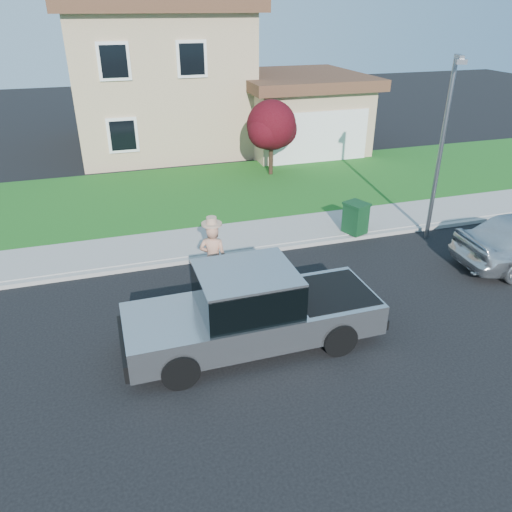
{
  "coord_description": "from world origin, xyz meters",
  "views": [
    {
      "loc": [
        -3.1,
        -9.91,
        6.7
      ],
      "look_at": [
        0.12,
        0.44,
        1.2
      ],
      "focal_mm": 35.0,
      "sensor_mm": 36.0,
      "label": 1
    }
  ],
  "objects_px": {
    "ornamental_tree": "(272,127)",
    "street_lamp": "(443,141)",
    "pickup_truck": "(252,311)",
    "woman": "(213,258)",
    "trash_bin": "(356,218)"
  },
  "relations": [
    {
      "from": "ornamental_tree",
      "to": "street_lamp",
      "type": "xyz_separation_m",
      "value": [
        2.67,
        -7.55,
        1.03
      ]
    },
    {
      "from": "ornamental_tree",
      "to": "trash_bin",
      "type": "distance_m",
      "value": 6.92
    },
    {
      "from": "woman",
      "to": "ornamental_tree",
      "type": "xyz_separation_m",
      "value": [
        4.55,
        8.77,
        1.11
      ]
    },
    {
      "from": "woman",
      "to": "street_lamp",
      "type": "height_order",
      "value": "street_lamp"
    },
    {
      "from": "ornamental_tree",
      "to": "street_lamp",
      "type": "relative_size",
      "value": 0.57
    },
    {
      "from": "woman",
      "to": "trash_bin",
      "type": "xyz_separation_m",
      "value": [
        5.06,
        2.02,
        -0.33
      ]
    },
    {
      "from": "woman",
      "to": "ornamental_tree",
      "type": "height_order",
      "value": "ornamental_tree"
    },
    {
      "from": "woman",
      "to": "street_lamp",
      "type": "distance_m",
      "value": 7.63
    },
    {
      "from": "ornamental_tree",
      "to": "trash_bin",
      "type": "xyz_separation_m",
      "value": [
        0.5,
        -6.75,
        -1.44
      ]
    },
    {
      "from": "trash_bin",
      "to": "pickup_truck",
      "type": "bearing_deg",
      "value": -157.81
    },
    {
      "from": "trash_bin",
      "to": "street_lamp",
      "type": "xyz_separation_m",
      "value": [
        2.16,
        -0.8,
        2.47
      ]
    },
    {
      "from": "pickup_truck",
      "to": "trash_bin",
      "type": "xyz_separation_m",
      "value": [
        4.77,
        4.45,
        -0.2
      ]
    },
    {
      "from": "pickup_truck",
      "to": "ornamental_tree",
      "type": "distance_m",
      "value": 12.05
    },
    {
      "from": "pickup_truck",
      "to": "woman",
      "type": "bearing_deg",
      "value": 96.32
    },
    {
      "from": "woman",
      "to": "trash_bin",
      "type": "relative_size",
      "value": 2.09
    }
  ]
}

